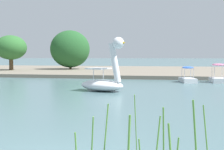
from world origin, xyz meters
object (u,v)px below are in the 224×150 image
swan_boat (104,79)px  pedal_boat_pink (218,77)px  pedal_boat_blue (188,78)px  tree_broadleaf_right (11,48)px  tree_willow_near_path (70,49)px

swan_boat → pedal_boat_pink: (8.56, 7.78, -0.33)m
swan_boat → pedal_boat_blue: swan_boat is taller
tree_broadleaf_right → swan_boat: bearing=-46.7°
pedal_boat_pink → tree_broadleaf_right: (-25.49, 10.20, 2.98)m
swan_boat → tree_broadleaf_right: tree_broadleaf_right is taller
swan_boat → tree_willow_near_path: 24.42m
tree_broadleaf_right → pedal_boat_pink: bearing=-21.8°
tree_willow_near_path → swan_boat: bearing=-66.2°
pedal_boat_pink → tree_willow_near_path: size_ratio=0.29×
swan_boat → tree_broadleaf_right: (-16.94, 17.98, 2.65)m
tree_broadleaf_right → tree_willow_near_path: bearing=30.7°
pedal_boat_pink → pedal_boat_blue: bearing=-173.2°
swan_boat → pedal_boat_pink: size_ratio=1.62×
tree_broadleaf_right → tree_willow_near_path: 8.30m
pedal_boat_blue → pedal_boat_pink: bearing=6.8°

